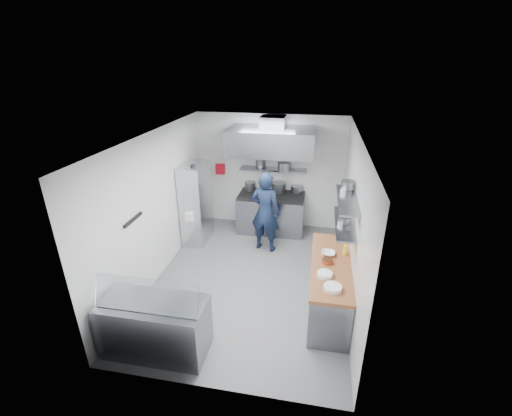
% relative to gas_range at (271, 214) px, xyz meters
% --- Properties ---
extents(floor, '(5.00, 5.00, 0.00)m').
position_rel_gas_range_xyz_m(floor, '(-0.10, -2.10, -0.45)').
color(floor, '#545456').
rests_on(floor, ground).
extents(ceiling, '(5.00, 5.00, 0.00)m').
position_rel_gas_range_xyz_m(ceiling, '(-0.10, -2.10, 2.35)').
color(ceiling, silver).
rests_on(ceiling, wall_back).
extents(wall_back, '(3.60, 2.80, 0.02)m').
position_rel_gas_range_xyz_m(wall_back, '(-0.10, 0.40, 0.95)').
color(wall_back, white).
rests_on(wall_back, floor).
extents(wall_front, '(3.60, 2.80, 0.02)m').
position_rel_gas_range_xyz_m(wall_front, '(-0.10, -4.60, 0.95)').
color(wall_front, white).
rests_on(wall_front, floor).
extents(wall_left, '(2.80, 5.00, 0.02)m').
position_rel_gas_range_xyz_m(wall_left, '(-1.90, -2.10, 0.95)').
color(wall_left, white).
rests_on(wall_left, floor).
extents(wall_right, '(2.80, 5.00, 0.02)m').
position_rel_gas_range_xyz_m(wall_right, '(1.70, -2.10, 0.95)').
color(wall_right, white).
rests_on(wall_right, floor).
extents(gas_range, '(1.60, 0.80, 0.90)m').
position_rel_gas_range_xyz_m(gas_range, '(0.00, 0.00, 0.00)').
color(gas_range, gray).
rests_on(gas_range, floor).
extents(cooktop, '(1.57, 0.78, 0.06)m').
position_rel_gas_range_xyz_m(cooktop, '(0.00, 0.00, 0.48)').
color(cooktop, black).
rests_on(cooktop, gas_range).
extents(stock_pot_left, '(0.27, 0.27, 0.20)m').
position_rel_gas_range_xyz_m(stock_pot_left, '(-0.57, 0.23, 0.61)').
color(stock_pot_left, slate).
rests_on(stock_pot_left, cooktop).
extents(stock_pot_mid, '(0.34, 0.34, 0.24)m').
position_rel_gas_range_xyz_m(stock_pot_mid, '(0.14, 0.22, 0.63)').
color(stock_pot_mid, slate).
rests_on(stock_pot_mid, cooktop).
extents(stock_pot_right, '(0.29, 0.29, 0.16)m').
position_rel_gas_range_xyz_m(stock_pot_right, '(0.58, 0.30, 0.59)').
color(stock_pot_right, slate).
rests_on(stock_pot_right, cooktop).
extents(over_range_shelf, '(1.60, 0.30, 0.04)m').
position_rel_gas_range_xyz_m(over_range_shelf, '(0.00, 0.24, 1.07)').
color(over_range_shelf, gray).
rests_on(over_range_shelf, wall_back).
extents(shelf_pot_a, '(0.23, 0.23, 0.18)m').
position_rel_gas_range_xyz_m(shelf_pot_a, '(-0.33, 0.35, 1.18)').
color(shelf_pot_a, slate).
rests_on(shelf_pot_a, over_range_shelf).
extents(shelf_pot_b, '(0.28, 0.28, 0.22)m').
position_rel_gas_range_xyz_m(shelf_pot_b, '(0.27, 0.05, 1.20)').
color(shelf_pot_b, slate).
rests_on(shelf_pot_b, over_range_shelf).
extents(extractor_hood, '(1.90, 1.15, 0.55)m').
position_rel_gas_range_xyz_m(extractor_hood, '(0.00, -0.18, 1.85)').
color(extractor_hood, gray).
rests_on(extractor_hood, wall_back).
extents(hood_duct, '(0.55, 0.55, 0.24)m').
position_rel_gas_range_xyz_m(hood_duct, '(0.00, 0.05, 2.23)').
color(hood_duct, slate).
rests_on(hood_duct, extractor_hood).
extents(red_firebox, '(0.22, 0.10, 0.26)m').
position_rel_gas_range_xyz_m(red_firebox, '(-1.35, 0.34, 0.97)').
color(red_firebox, red).
rests_on(red_firebox, wall_back).
extents(chef, '(0.73, 0.56, 1.81)m').
position_rel_gas_range_xyz_m(chef, '(-0.00, -0.92, 0.46)').
color(chef, '#111B33').
rests_on(chef, floor).
extents(wire_rack, '(0.50, 0.90, 1.85)m').
position_rel_gas_range_xyz_m(wire_rack, '(-1.63, -0.76, 0.48)').
color(wire_rack, silver).
rests_on(wire_rack, floor).
extents(rack_bin_a, '(0.16, 0.21, 0.19)m').
position_rel_gas_range_xyz_m(rack_bin_a, '(-1.63, -1.19, 0.35)').
color(rack_bin_a, white).
rests_on(rack_bin_a, wire_rack).
extents(rack_bin_b, '(0.15, 0.20, 0.18)m').
position_rel_gas_range_xyz_m(rack_bin_b, '(-1.63, -0.65, 0.85)').
color(rack_bin_b, yellow).
rests_on(rack_bin_b, wire_rack).
extents(rack_jar, '(0.11, 0.11, 0.18)m').
position_rel_gas_range_xyz_m(rack_jar, '(-1.58, -0.93, 1.35)').
color(rack_jar, black).
rests_on(rack_jar, wire_rack).
extents(knife_strip, '(0.04, 0.55, 0.05)m').
position_rel_gas_range_xyz_m(knife_strip, '(-1.88, -3.00, 1.10)').
color(knife_strip, black).
rests_on(knife_strip, wall_left).
extents(prep_counter_base, '(0.62, 2.00, 0.84)m').
position_rel_gas_range_xyz_m(prep_counter_base, '(1.38, -2.70, -0.03)').
color(prep_counter_base, gray).
rests_on(prep_counter_base, floor).
extents(prep_counter_top, '(0.65, 2.04, 0.06)m').
position_rel_gas_range_xyz_m(prep_counter_top, '(1.38, -2.70, 0.42)').
color(prep_counter_top, brown).
rests_on(prep_counter_top, prep_counter_base).
extents(plate_stack_a, '(0.27, 0.27, 0.06)m').
position_rel_gas_range_xyz_m(plate_stack_a, '(1.38, -3.40, 0.48)').
color(plate_stack_a, white).
rests_on(plate_stack_a, prep_counter_top).
extents(plate_stack_b, '(0.24, 0.24, 0.06)m').
position_rel_gas_range_xyz_m(plate_stack_b, '(1.27, -3.08, 0.48)').
color(plate_stack_b, white).
rests_on(plate_stack_b, prep_counter_top).
extents(copper_pan, '(0.18, 0.18, 0.06)m').
position_rel_gas_range_xyz_m(copper_pan, '(1.31, -2.70, 0.48)').
color(copper_pan, '#BD5E35').
rests_on(copper_pan, prep_counter_top).
extents(squeeze_bottle, '(0.07, 0.07, 0.18)m').
position_rel_gas_range_xyz_m(squeeze_bottle, '(1.61, -2.39, 0.54)').
color(squeeze_bottle, yellow).
rests_on(squeeze_bottle, prep_counter_top).
extents(mixing_bowl, '(0.24, 0.24, 0.06)m').
position_rel_gas_range_xyz_m(mixing_bowl, '(1.33, -2.44, 0.48)').
color(mixing_bowl, white).
rests_on(mixing_bowl, prep_counter_top).
extents(wall_shelf_lower, '(0.30, 1.30, 0.04)m').
position_rel_gas_range_xyz_m(wall_shelf_lower, '(1.54, -2.40, 1.05)').
color(wall_shelf_lower, gray).
rests_on(wall_shelf_lower, wall_right).
extents(wall_shelf_upper, '(0.30, 1.30, 0.04)m').
position_rel_gas_range_xyz_m(wall_shelf_upper, '(1.54, -2.40, 1.47)').
color(wall_shelf_upper, gray).
rests_on(wall_shelf_upper, wall_right).
extents(shelf_pot_c, '(0.20, 0.20, 0.10)m').
position_rel_gas_range_xyz_m(shelf_pot_c, '(1.53, -2.42, 1.12)').
color(shelf_pot_c, slate).
rests_on(shelf_pot_c, wall_shelf_lower).
extents(shelf_pot_d, '(0.23, 0.23, 0.14)m').
position_rel_gas_range_xyz_m(shelf_pot_d, '(1.57, -1.95, 1.56)').
color(shelf_pot_d, slate).
rests_on(shelf_pot_d, wall_shelf_upper).
extents(display_case, '(1.50, 0.70, 0.85)m').
position_rel_gas_range_xyz_m(display_case, '(-1.10, -4.10, -0.03)').
color(display_case, gray).
rests_on(display_case, floor).
extents(display_glass, '(1.47, 0.19, 0.42)m').
position_rel_gas_range_xyz_m(display_glass, '(-1.10, -4.22, 0.62)').
color(display_glass, silver).
rests_on(display_glass, display_case).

